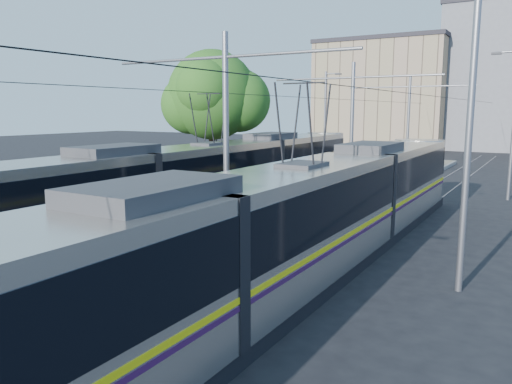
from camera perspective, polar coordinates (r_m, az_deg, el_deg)
The scene contains 12 objects.
ground at distance 12.01m, azimuth -26.05°, elevation -15.20°, with size 160.00×160.00×0.00m, color black.
platform at distance 25.07m, azimuth 8.28°, elevation -1.45°, with size 4.00×50.00×0.30m, color gray.
tactile_strip_left at distance 25.62m, azimuth 5.29°, elevation -0.80°, with size 0.70×50.00×0.01m, color gray.
tactile_strip_right at distance 24.54m, azimuth 11.41°, elevation -1.40°, with size 0.70×50.00×0.01m, color gray.
rails at distance 25.10m, azimuth 8.27°, elevation -1.75°, with size 8.71×70.00×0.03m.
tram_left at distance 22.21m, azimuth -5.30°, elevation 1.30°, with size 2.43×27.87×5.50m.
tram_right at distance 13.75m, azimuth 5.21°, elevation -3.05°, with size 2.43×29.16×5.50m.
catenary at distance 22.03m, azimuth 5.67°, elevation 8.58°, with size 9.20×70.00×7.00m.
street_lamps at distance 28.38m, azimuth 11.61°, elevation 7.90°, with size 15.18×38.22×8.00m.
shelter at distance 24.90m, azimuth 8.89°, elevation 1.65°, with size 0.76×1.11×2.32m.
tree at distance 29.29m, azimuth -4.23°, elevation 10.80°, with size 5.66×5.23×8.23m.
building_left at distance 68.61m, azimuth 14.63°, elevation 10.74°, with size 16.32×12.24×13.65m.
Camera 1 is at (9.37, -5.78, 4.80)m, focal length 35.00 mm.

